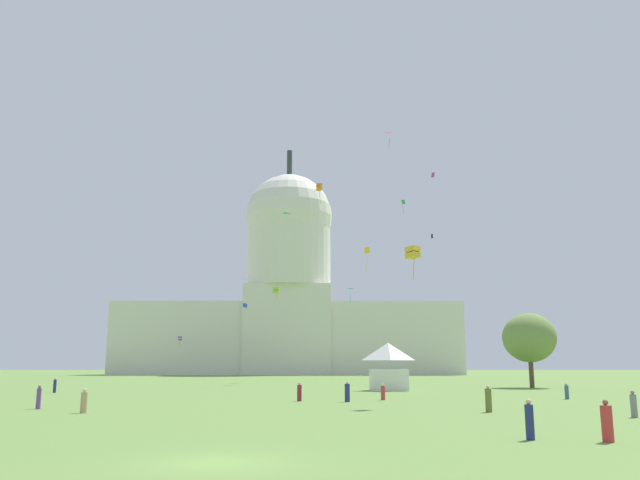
# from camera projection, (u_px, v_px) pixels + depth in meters

# --- Properties ---
(ground_plane) EXTENTS (800.00, 800.00, 0.00)m
(ground_plane) POSITION_uv_depth(u_px,v_px,m) (217.00, 463.00, 21.01)
(ground_plane) COLOR olive
(capitol_building) EXTENTS (111.80, 29.35, 76.22)m
(capitol_building) POSITION_uv_depth(u_px,v_px,m) (288.00, 297.00, 214.22)
(capitol_building) COLOR silver
(capitol_building) RESTS_ON ground_plane
(event_tent) EXTENTS (4.86, 4.47, 5.86)m
(event_tent) POSITION_uv_depth(u_px,v_px,m) (388.00, 366.00, 80.24)
(event_tent) COLOR white
(event_tent) RESTS_ON ground_plane
(tree_east_far) EXTENTS (9.98, 9.99, 10.36)m
(tree_east_far) POSITION_uv_depth(u_px,v_px,m) (529.00, 338.00, 90.99)
(tree_east_far) COLOR brown
(tree_east_far) RESTS_ON ground_plane
(person_navy_edge_east) EXTENTS (0.52, 0.52, 1.73)m
(person_navy_edge_east) POSITION_uv_depth(u_px,v_px,m) (347.00, 393.00, 55.60)
(person_navy_edge_east) COLOR navy
(person_navy_edge_east) RESTS_ON ground_plane
(person_navy_near_tent) EXTENTS (0.49, 0.49, 1.69)m
(person_navy_near_tent) POSITION_uv_depth(u_px,v_px,m) (55.00, 386.00, 73.95)
(person_navy_near_tent) COLOR navy
(person_navy_near_tent) RESTS_ON ground_plane
(person_red_mid_right) EXTENTS (0.39, 0.39, 1.46)m
(person_red_mid_right) POSITION_uv_depth(u_px,v_px,m) (383.00, 393.00, 58.50)
(person_red_mid_right) COLOR red
(person_red_mid_right) RESTS_ON ground_plane
(person_olive_edge_west) EXTENTS (0.44, 0.44, 1.79)m
(person_olive_edge_west) POSITION_uv_depth(u_px,v_px,m) (488.00, 400.00, 43.45)
(person_olive_edge_west) COLOR olive
(person_olive_edge_west) RESTS_ON ground_plane
(person_red_mid_left) EXTENTS (0.50, 0.50, 1.72)m
(person_red_mid_left) POSITION_uv_depth(u_px,v_px,m) (607.00, 423.00, 26.69)
(person_red_mid_left) COLOR red
(person_red_mid_left) RESTS_ON ground_plane
(person_purple_aisle_center) EXTENTS (0.45, 0.45, 1.69)m
(person_purple_aisle_center) POSITION_uv_depth(u_px,v_px,m) (39.00, 398.00, 46.53)
(person_purple_aisle_center) COLOR #703D93
(person_purple_aisle_center) RESTS_ON ground_plane
(person_navy_near_tree_east) EXTENTS (0.51, 0.51, 1.71)m
(person_navy_near_tree_east) POSITION_uv_depth(u_px,v_px,m) (530.00, 421.00, 27.44)
(person_navy_near_tree_east) COLOR navy
(person_navy_near_tree_east) RESTS_ON ground_plane
(person_grey_back_right) EXTENTS (0.43, 0.43, 1.61)m
(person_grey_back_right) POSITION_uv_depth(u_px,v_px,m) (634.00, 405.00, 39.17)
(person_grey_back_right) COLOR gray
(person_grey_back_right) RESTS_ON ground_plane
(person_maroon_front_center) EXTENTS (0.43, 0.43, 1.63)m
(person_maroon_front_center) POSITION_uv_depth(u_px,v_px,m) (299.00, 393.00, 56.67)
(person_maroon_front_center) COLOR maroon
(person_maroon_front_center) RESTS_ON ground_plane
(person_tan_mid_center) EXTENTS (0.61, 0.61, 1.60)m
(person_tan_mid_center) POSITION_uv_depth(u_px,v_px,m) (84.00, 402.00, 42.71)
(person_tan_mid_center) COLOR tan
(person_tan_mid_center) RESTS_ON ground_plane
(person_denim_front_left) EXTENTS (0.45, 0.45, 1.48)m
(person_denim_front_left) POSITION_uv_depth(u_px,v_px,m) (567.00, 392.00, 59.79)
(person_denim_front_left) COLOR #3D5684
(person_denim_front_left) RESTS_ON ground_plane
(kite_green_high) EXTENTS (1.13, 0.65, 4.10)m
(kite_green_high) POSITION_uv_depth(u_px,v_px,m) (403.00, 203.00, 174.55)
(kite_green_high) COLOR green
(kite_black_high) EXTENTS (0.37, 0.83, 1.34)m
(kite_black_high) POSITION_uv_depth(u_px,v_px,m) (432.00, 236.00, 184.13)
(kite_black_high) COLOR black
(kite_magenta_high) EXTENTS (0.72, 0.66, 1.11)m
(kite_magenta_high) POSITION_uv_depth(u_px,v_px,m) (433.00, 175.00, 129.47)
(kite_magenta_high) COLOR #D1339E
(kite_orange_high) EXTENTS (1.16, 1.21, 3.90)m
(kite_orange_high) POSITION_uv_depth(u_px,v_px,m) (319.00, 187.00, 121.19)
(kite_orange_high) COLOR orange
(kite_blue_mid) EXTENTS (1.26, 1.28, 1.15)m
(kite_blue_mid) POSITION_uv_depth(u_px,v_px,m) (245.00, 305.00, 178.16)
(kite_blue_mid) COLOR blue
(kite_gold_low) EXTENTS (1.34, 1.34, 2.74)m
(kite_gold_low) POSITION_uv_depth(u_px,v_px,m) (413.00, 253.00, 52.45)
(kite_gold_low) COLOR gold
(kite_violet_low) EXTENTS (1.31, 1.30, 2.82)m
(kite_violet_low) POSITION_uv_depth(u_px,v_px,m) (180.00, 338.00, 181.55)
(kite_violet_low) COLOR purple
(kite_white_high) EXTENTS (1.27, 1.33, 0.17)m
(kite_white_high) POSITION_uv_depth(u_px,v_px,m) (301.00, 123.00, 154.06)
(kite_white_high) COLOR white
(kite_cyan_mid) EXTENTS (1.44, 1.12, 2.49)m
(kite_cyan_mid) POSITION_uv_depth(u_px,v_px,m) (351.00, 291.00, 136.91)
(kite_cyan_mid) COLOR #33BCDB
(kite_lime_low) EXTENTS (1.18, 1.16, 2.29)m
(kite_lime_low) POSITION_uv_depth(u_px,v_px,m) (276.00, 290.00, 120.59)
(kite_lime_low) COLOR #8CD133
(kite_red_high) EXTENTS (1.88, 1.02, 3.42)m
(kite_red_high) POSITION_uv_depth(u_px,v_px,m) (388.00, 135.00, 150.66)
(kite_red_high) COLOR red
(kite_yellow_mid) EXTENTS (0.98, 0.54, 4.49)m
(kite_yellow_mid) POSITION_uv_depth(u_px,v_px,m) (367.00, 253.00, 106.09)
(kite_yellow_mid) COLOR yellow
(kite_turquoise_mid) EXTENTS (1.43, 1.44, 0.16)m
(kite_turquoise_mid) POSITION_uv_depth(u_px,v_px,m) (284.00, 216.00, 105.05)
(kite_turquoise_mid) COLOR teal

